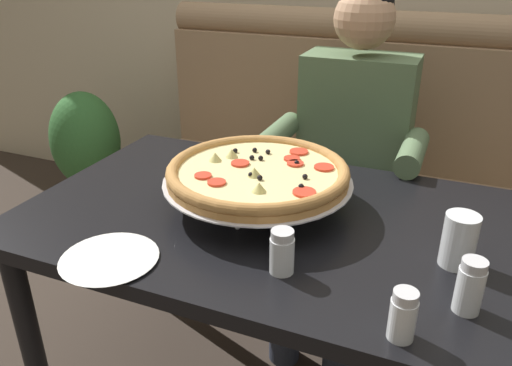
{
  "coord_description": "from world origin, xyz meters",
  "views": [
    {
      "loc": [
        0.44,
        -1.09,
        1.36
      ],
      "look_at": [
        -0.03,
        0.04,
        0.79
      ],
      "focal_mm": 35.27,
      "sensor_mm": 36.0,
      "label": 1
    }
  ],
  "objects_px": {
    "shaker_oregano": "(469,290)",
    "dining_table": "(261,241)",
    "plate_near_left": "(109,256)",
    "potted_plant": "(87,149)",
    "drinking_glass": "(458,244)",
    "shaker_pepper_flakes": "(282,255)",
    "booth_bench": "(336,190)",
    "diner_main": "(349,147)",
    "pizza": "(258,173)",
    "shaker_parmesan": "(402,318)"
  },
  "relations": [
    {
      "from": "diner_main",
      "to": "shaker_oregano",
      "type": "height_order",
      "value": "diner_main"
    },
    {
      "from": "dining_table",
      "to": "drinking_glass",
      "type": "xyz_separation_m",
      "value": [
        0.49,
        -0.06,
        0.14
      ]
    },
    {
      "from": "diner_main",
      "to": "pizza",
      "type": "xyz_separation_m",
      "value": [
        -0.12,
        -0.58,
        0.11
      ]
    },
    {
      "from": "shaker_pepper_flakes",
      "to": "potted_plant",
      "type": "xyz_separation_m",
      "value": [
        -1.5,
        1.11,
        -0.38
      ]
    },
    {
      "from": "booth_bench",
      "to": "plate_near_left",
      "type": "bearing_deg",
      "value": -100.68
    },
    {
      "from": "shaker_oregano",
      "to": "shaker_parmesan",
      "type": "distance_m",
      "value": 0.16
    },
    {
      "from": "diner_main",
      "to": "potted_plant",
      "type": "height_order",
      "value": "diner_main"
    },
    {
      "from": "booth_bench",
      "to": "potted_plant",
      "type": "height_order",
      "value": "booth_bench"
    },
    {
      "from": "shaker_oregano",
      "to": "shaker_pepper_flakes",
      "type": "height_order",
      "value": "shaker_oregano"
    },
    {
      "from": "shaker_oregano",
      "to": "booth_bench",
      "type": "bearing_deg",
      "value": 115.18
    },
    {
      "from": "plate_near_left",
      "to": "potted_plant",
      "type": "bearing_deg",
      "value": 133.0
    },
    {
      "from": "shaker_oregano",
      "to": "drinking_glass",
      "type": "xyz_separation_m",
      "value": [
        -0.03,
        0.16,
        0.01
      ]
    },
    {
      "from": "diner_main",
      "to": "shaker_parmesan",
      "type": "height_order",
      "value": "diner_main"
    },
    {
      "from": "pizza",
      "to": "shaker_oregano",
      "type": "relative_size",
      "value": 4.44
    },
    {
      "from": "booth_bench",
      "to": "drinking_glass",
      "type": "bearing_deg",
      "value": -62.49
    },
    {
      "from": "booth_bench",
      "to": "shaker_parmesan",
      "type": "relative_size",
      "value": 17.6
    },
    {
      "from": "pizza",
      "to": "plate_near_left",
      "type": "xyz_separation_m",
      "value": [
        -0.21,
        -0.37,
        -0.09
      ]
    },
    {
      "from": "pizza",
      "to": "booth_bench",
      "type": "bearing_deg",
      "value": 88.42
    },
    {
      "from": "shaker_parmesan",
      "to": "shaker_pepper_flakes",
      "type": "bearing_deg",
      "value": 157.68
    },
    {
      "from": "pizza",
      "to": "shaker_parmesan",
      "type": "distance_m",
      "value": 0.57
    },
    {
      "from": "booth_bench",
      "to": "dining_table",
      "type": "distance_m",
      "value": 0.91
    },
    {
      "from": "shaker_oregano",
      "to": "shaker_pepper_flakes",
      "type": "relative_size",
      "value": 1.12
    },
    {
      "from": "plate_near_left",
      "to": "shaker_pepper_flakes",
      "type": "bearing_deg",
      "value": 16.27
    },
    {
      "from": "shaker_pepper_flakes",
      "to": "booth_bench",
      "type": "bearing_deg",
      "value": 97.29
    },
    {
      "from": "booth_bench",
      "to": "dining_table",
      "type": "relative_size",
      "value": 1.4
    },
    {
      "from": "shaker_pepper_flakes",
      "to": "shaker_parmesan",
      "type": "distance_m",
      "value": 0.29
    },
    {
      "from": "pizza",
      "to": "shaker_oregano",
      "type": "distance_m",
      "value": 0.59
    },
    {
      "from": "shaker_pepper_flakes",
      "to": "potted_plant",
      "type": "distance_m",
      "value": 1.9
    },
    {
      "from": "shaker_oregano",
      "to": "dining_table",
      "type": "bearing_deg",
      "value": 157.07
    },
    {
      "from": "drinking_glass",
      "to": "potted_plant",
      "type": "relative_size",
      "value": 0.17
    },
    {
      "from": "dining_table",
      "to": "shaker_parmesan",
      "type": "relative_size",
      "value": 12.59
    },
    {
      "from": "booth_bench",
      "to": "shaker_parmesan",
      "type": "bearing_deg",
      "value": -71.48
    },
    {
      "from": "plate_near_left",
      "to": "shaker_parmesan",
      "type": "bearing_deg",
      "value": -0.08
    },
    {
      "from": "diner_main",
      "to": "dining_table",
      "type": "bearing_deg",
      "value": -98.67
    },
    {
      "from": "pizza",
      "to": "potted_plant",
      "type": "relative_size",
      "value": 0.72
    },
    {
      "from": "potted_plant",
      "to": "diner_main",
      "type": "bearing_deg",
      "value": -10.31
    },
    {
      "from": "diner_main",
      "to": "shaker_oregano",
      "type": "relative_size",
      "value": 11.25
    },
    {
      "from": "booth_bench",
      "to": "pizza",
      "type": "distance_m",
      "value": 0.95
    },
    {
      "from": "diner_main",
      "to": "potted_plant",
      "type": "distance_m",
      "value": 1.51
    },
    {
      "from": "dining_table",
      "to": "shaker_parmesan",
      "type": "bearing_deg",
      "value": -40.02
    },
    {
      "from": "diner_main",
      "to": "shaker_oregano",
      "type": "distance_m",
      "value": 0.93
    },
    {
      "from": "diner_main",
      "to": "potted_plant",
      "type": "xyz_separation_m",
      "value": [
        -1.45,
        0.26,
        -0.32
      ]
    },
    {
      "from": "booth_bench",
      "to": "shaker_oregano",
      "type": "relative_size",
      "value": 15.47
    },
    {
      "from": "booth_bench",
      "to": "shaker_oregano",
      "type": "height_order",
      "value": "booth_bench"
    },
    {
      "from": "diner_main",
      "to": "shaker_pepper_flakes",
      "type": "distance_m",
      "value": 0.84
    },
    {
      "from": "diner_main",
      "to": "shaker_parmesan",
      "type": "relative_size",
      "value": 12.8
    },
    {
      "from": "shaker_oregano",
      "to": "plate_near_left",
      "type": "relative_size",
      "value": 0.51
    },
    {
      "from": "diner_main",
      "to": "potted_plant",
      "type": "relative_size",
      "value": 1.82
    },
    {
      "from": "diner_main",
      "to": "drinking_glass",
      "type": "relative_size",
      "value": 10.44
    },
    {
      "from": "dining_table",
      "to": "shaker_pepper_flakes",
      "type": "distance_m",
      "value": 0.3
    }
  ]
}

